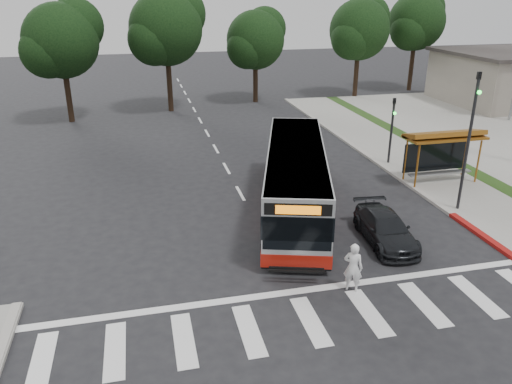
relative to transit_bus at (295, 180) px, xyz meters
name	(u,v)px	position (x,y,z in m)	size (l,w,h in m)	color
ground	(270,247)	(-2.08, -3.30, -1.53)	(140.00, 140.00, 0.00)	black
sidewalk_east	(413,164)	(8.92, 4.70, -1.47)	(4.00, 40.00, 0.12)	gray
curb_east	(383,166)	(6.92, 4.70, -1.45)	(0.30, 40.00, 0.15)	#9E9991
curb_east_red	(495,244)	(6.92, -5.30, -1.45)	(0.32, 6.00, 0.15)	maroon
crosswalk_ladder	(311,321)	(-2.08, -8.30, -1.52)	(18.00, 2.60, 0.01)	silver
bus_shelter	(443,141)	(8.72, 1.81, 0.82)	(4.20, 1.60, 2.86)	#8F5517
traffic_signal_ne_tall	(470,131)	(7.52, -1.80, 2.35)	(0.18, 0.37, 6.50)	black
traffic_signal_ne_short	(392,124)	(7.52, 5.20, 0.95)	(0.18, 0.37, 4.00)	black
tree_ne_a	(360,29)	(14.00, 24.77, 4.86)	(6.16, 5.74, 9.30)	black
tree_ne_b	(417,20)	(21.00, 26.77, 5.39)	(6.16, 5.74, 10.02)	black
tree_north_a	(167,27)	(-3.99, 22.77, 5.40)	(6.60, 6.15, 10.17)	black
tree_north_b	(256,39)	(3.99, 24.76, 4.13)	(5.72, 5.33, 8.43)	black
tree_north_c	(62,39)	(-12.00, 20.77, 4.76)	(6.16, 5.74, 9.30)	black
transit_bus	(295,180)	(0.00, 0.00, 0.00)	(2.56, 11.82, 3.05)	#AFB2B4
pedestrian	(353,267)	(-0.11, -6.94, -0.62)	(0.66, 0.43, 1.81)	white
dark_sedan	(385,228)	(2.67, -3.90, -0.91)	(1.72, 4.22, 1.22)	black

